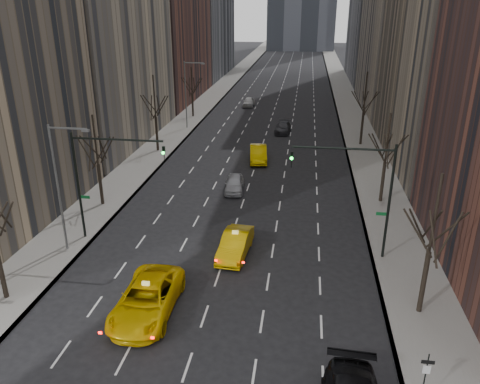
% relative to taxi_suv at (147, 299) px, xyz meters
% --- Properties ---
extents(ground, '(400.00, 400.00, 0.00)m').
position_rel_taxi_suv_xyz_m(ground, '(3.24, -3.89, -0.92)').
color(ground, black).
rests_on(ground, ground).
extents(sidewalk_left, '(4.50, 320.00, 0.15)m').
position_rel_taxi_suv_xyz_m(sidewalk_left, '(-9.01, 66.11, -0.84)').
color(sidewalk_left, slate).
rests_on(sidewalk_left, ground).
extents(sidewalk_right, '(4.50, 320.00, 0.15)m').
position_rel_taxi_suv_xyz_m(sidewalk_right, '(15.49, 66.11, -0.84)').
color(sidewalk_right, slate).
rests_on(sidewalk_right, ground).
extents(tree_lw_b, '(3.36, 3.50, 7.82)m').
position_rel_taxi_suv_xyz_m(tree_lw_b, '(-8.76, 14.11, 2.80)').
color(tree_lw_b, black).
rests_on(tree_lw_b, ground).
extents(tree_lw_c, '(3.36, 3.50, 8.74)m').
position_rel_taxi_suv_xyz_m(tree_lw_c, '(-8.76, 30.11, 3.12)').
color(tree_lw_c, black).
rests_on(tree_lw_c, ground).
extents(tree_lw_d, '(3.36, 3.50, 7.36)m').
position_rel_taxi_suv_xyz_m(tree_lw_d, '(-8.76, 48.11, 2.65)').
color(tree_lw_d, black).
rests_on(tree_lw_d, ground).
extents(tree_rw_a, '(3.36, 3.50, 8.28)m').
position_rel_taxi_suv_xyz_m(tree_rw_a, '(15.24, 2.11, 2.96)').
color(tree_rw_a, black).
rests_on(tree_rw_a, ground).
extents(tree_rw_b, '(3.36, 3.50, 7.82)m').
position_rel_taxi_suv_xyz_m(tree_rw_b, '(15.24, 18.11, 2.80)').
color(tree_rw_b, black).
rests_on(tree_rw_b, ground).
extents(tree_rw_c, '(3.36, 3.50, 8.74)m').
position_rel_taxi_suv_xyz_m(tree_rw_c, '(15.24, 36.11, 3.12)').
color(tree_rw_c, black).
rests_on(tree_rw_c, ground).
extents(traffic_mast_left, '(6.69, 0.39, 8.00)m').
position_rel_taxi_suv_xyz_m(traffic_mast_left, '(-5.86, 8.10, 4.57)').
color(traffic_mast_left, black).
rests_on(traffic_mast_left, ground).
extents(traffic_mast_right, '(6.69, 0.39, 8.00)m').
position_rel_taxi_suv_xyz_m(traffic_mast_right, '(12.35, 8.10, 4.57)').
color(traffic_mast_right, black).
rests_on(traffic_mast_right, ground).
extents(streetlight_near, '(2.83, 0.22, 9.00)m').
position_rel_taxi_suv_xyz_m(streetlight_near, '(-7.60, 6.11, 4.70)').
color(streetlight_near, slate).
rests_on(streetlight_near, ground).
extents(streetlight_far, '(2.83, 0.22, 9.00)m').
position_rel_taxi_suv_xyz_m(streetlight_far, '(-7.60, 41.11, 4.70)').
color(streetlight_far, slate).
rests_on(streetlight_far, ground).
extents(sign_post, '(0.55, 0.06, 2.80)m').
position_rel_taxi_suv_xyz_m(sign_post, '(13.84, -4.90, 0.88)').
color(sign_post, black).
rests_on(sign_post, ground).
extents(taxi_suv, '(3.10, 6.62, 1.83)m').
position_rel_taxi_suv_xyz_m(taxi_suv, '(0.00, 0.00, 0.00)').
color(taxi_suv, yellow).
rests_on(taxi_suv, ground).
extents(taxi_sedan, '(2.14, 5.11, 1.64)m').
position_rel_taxi_suv_xyz_m(taxi_sedan, '(3.94, 7.20, -0.09)').
color(taxi_sedan, '#D5A504').
rests_on(taxi_sedan, ground).
extents(silver_sedan_ahead, '(2.05, 4.31, 1.42)m').
position_rel_taxi_suv_xyz_m(silver_sedan_ahead, '(2.07, 19.02, -0.20)').
color(silver_sedan_ahead, '#ABADB4').
rests_on(silver_sedan_ahead, ground).
extents(far_taxi, '(2.44, 5.39, 1.71)m').
position_rel_taxi_suv_xyz_m(far_taxi, '(3.38, 28.17, -0.06)').
color(far_taxi, '#D9B204').
rests_on(far_taxi, ground).
extents(far_suv_grey, '(2.20, 4.85, 1.38)m').
position_rel_taxi_suv_xyz_m(far_suv_grey, '(5.43, 40.82, -0.23)').
color(far_suv_grey, '#2A2A2E').
rests_on(far_suv_grey, ground).
extents(far_car_white, '(1.74, 4.25, 1.45)m').
position_rel_taxi_suv_xyz_m(far_car_white, '(-1.26, 57.42, -0.19)').
color(far_car_white, '#BDBDBD').
rests_on(far_car_white, ground).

